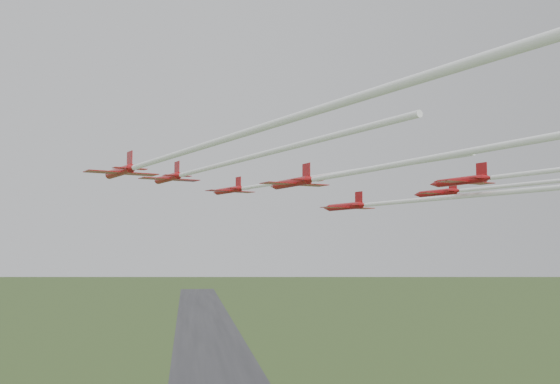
{
  "coord_description": "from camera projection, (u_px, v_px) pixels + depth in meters",
  "views": [
    {
      "loc": [
        -12.7,
        -92.91,
        52.08
      ],
      "look_at": [
        0.38,
        -5.2,
        59.55
      ],
      "focal_mm": 40.0,
      "sensor_mm": 36.0,
      "label": 1
    }
  ],
  "objects": [
    {
      "name": "jet_row2_right",
      "position": [
        411.0,
        201.0,
        88.35
      ],
      "size": [
        25.14,
        59.39,
        2.75
      ],
      "rotation": [
        0.0,
        0.0,
        0.37
      ],
      "color": "#A91417"
    },
    {
      "name": "jet_lead",
      "position": [
        274.0,
        183.0,
        93.41
      ],
      "size": [
        25.61,
        52.94,
        2.5
      ],
      "rotation": [
        0.0,
        0.0,
        0.42
      ],
      "color": "#A91417"
    },
    {
      "name": "jet_row4_right",
      "position": [
        519.0,
        174.0,
        70.7
      ],
      "size": [
        17.59,
        39.88,
        2.45
      ],
      "rotation": [
        0.0,
        0.0,
        0.37
      ],
      "color": "#A91417"
    },
    {
      "name": "jet_row2_left",
      "position": [
        209.0,
        168.0,
        73.4
      ],
      "size": [
        22.64,
        51.09,
        2.42
      ],
      "rotation": [
        0.0,
        0.0,
        0.38
      ],
      "color": "#A91417"
    },
    {
      "name": "jet_row3_mid",
      "position": [
        340.0,
        174.0,
        74.83
      ],
      "size": [
        20.7,
        51.0,
        2.83
      ],
      "rotation": [
        0.0,
        0.0,
        0.34
      ],
      "color": "#A91417"
    },
    {
      "name": "jet_row3_right",
      "position": [
        534.0,
        183.0,
        83.59
      ],
      "size": [
        25.95,
        60.95,
        2.42
      ],
      "rotation": [
        0.0,
        0.0,
        0.37
      ],
      "color": "#A91417"
    },
    {
      "name": "runway",
      "position": [
        213.0,
        358.0,
        286.18
      ],
      "size": [
        38.0,
        900.0,
        0.04
      ],
      "primitive_type": "cube",
      "color": "#2D2D2F",
      "rests_on": "ground"
    },
    {
      "name": "jet_row3_left",
      "position": [
        190.0,
        150.0,
        53.39
      ],
      "size": [
        28.8,
        61.95,
        2.38
      ],
      "rotation": [
        0.0,
        0.0,
        0.41
      ],
      "color": "#A91417"
    }
  ]
}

